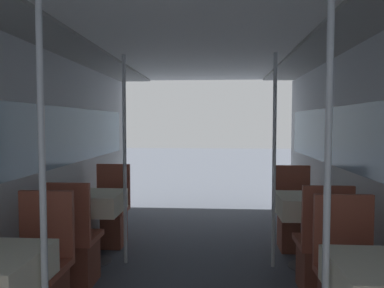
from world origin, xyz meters
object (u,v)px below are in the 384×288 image
dining_table_right_1 (306,209)px  support_pole_right_1 (274,161)px  support_pole_right_0 (327,197)px  support_pole_left_1 (125,160)px  chair_left_far_1 (110,220)px  chair_left_far_0 (38,286)px  chair_right_far_1 (294,224)px  chair_left_near_1 (74,253)px  dining_table_left_1 (94,206)px  support_pole_left_0 (43,193)px  chair_right_near_1 (321,259)px

dining_table_right_1 → support_pole_right_1: bearing=180.0°
support_pole_right_0 → support_pole_left_1: bearing=130.0°
support_pole_left_1 → support_pole_right_1: same height
support_pole_right_1 → chair_left_far_1: bearing=163.0°
dining_table_right_1 → chair_left_far_0: bearing=-150.1°
chair_right_far_1 → support_pole_left_1: bearing=17.0°
chair_left_near_1 → support_pole_left_1: size_ratio=0.44×
support_pole_right_0 → chair_left_near_1: bearing=145.9°
chair_left_far_0 → dining_table_left_1: size_ratio=1.30×
dining_table_left_1 → dining_table_right_1: 2.14m
chair_left_near_1 → chair_left_far_0: bearing=-90.0°
support_pole_right_0 → support_pole_right_1: same height
chair_left_far_1 → dining_table_right_1: bearing=165.5°
chair_left_far_0 → support_pole_left_1: (0.32, 1.23, 0.77)m
support_pole_left_0 → chair_right_near_1: (1.82, 1.23, -0.77)m
support_pole_left_0 → support_pole_right_1: 2.33m
dining_table_left_1 → chair_left_near_1: bearing=-90.0°
support_pole_left_0 → support_pole_right_0: bearing=0.0°
chair_left_near_1 → support_pole_right_0: 2.33m
chair_left_near_1 → support_pole_right_1: bearing=17.0°
support_pole_right_1 → dining_table_right_1: bearing=0.0°
dining_table_right_1 → chair_right_near_1: (0.00, -0.55, -0.30)m
chair_left_far_0 → chair_right_near_1: size_ratio=1.00×
dining_table_left_1 → chair_right_far_1: size_ratio=0.77×
support_pole_left_1 → chair_right_near_1: 2.05m
support_pole_right_0 → chair_right_far_1: (0.32, 2.34, -0.77)m
chair_left_far_1 → chair_right_far_1: (2.14, 0.00, 0.00)m
chair_right_near_1 → support_pole_right_1: bearing=120.1°
support_pole_right_1 → chair_left_near_1: bearing=-163.0°
dining_table_left_1 → dining_table_right_1: same height
chair_left_far_0 → support_pole_left_0: (0.32, -0.55, 0.77)m
chair_left_far_0 → chair_right_far_1: same height
support_pole_right_1 → chair_left_far_0: bearing=-145.9°
support_pole_left_1 → support_pole_right_1: (1.50, 0.00, 0.00)m
chair_left_far_0 → support_pole_right_0: (1.82, -0.55, 0.77)m
chair_left_near_1 → chair_left_far_1: same height
chair_left_near_1 → dining_table_right_1: 2.23m
support_pole_left_0 → dining_table_right_1: size_ratio=2.93×
support_pole_right_0 → support_pole_right_1: 1.79m
dining_table_left_1 → chair_left_far_0: bearing=-90.0°
support_pole_left_1 → chair_right_far_1: 2.05m
support_pole_right_1 → chair_right_near_1: bearing=-59.9°
chair_left_far_1 → support_pole_right_1: bearing=163.0°
support_pole_left_0 → support_pole_right_0: 1.50m
chair_left_far_0 → dining_table_right_1: size_ratio=1.30×
chair_left_near_1 → support_pole_right_1: support_pole_right_1 is taller
dining_table_left_1 → support_pole_right_1: support_pole_right_1 is taller
support_pole_right_0 → chair_left_far_1: bearing=127.9°
support_pole_left_0 → support_pole_right_0: same height
dining_table_right_1 → support_pole_right_0: bearing=-100.2°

